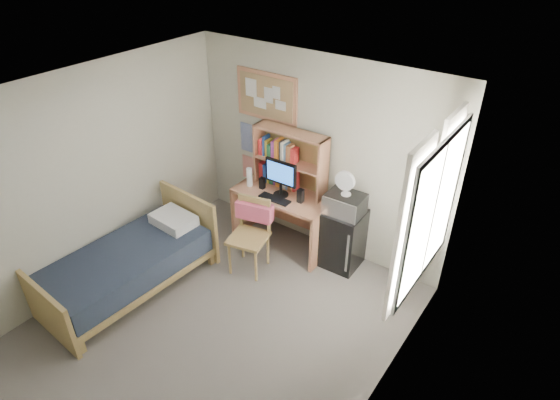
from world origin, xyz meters
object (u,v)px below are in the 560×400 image
Objects in this scene: speaker_right at (301,196)px; microwave at (345,204)px; bulletin_board at (267,96)px; mini_fridge at (343,238)px; monitor at (281,179)px; desk at (283,219)px; bed at (128,270)px; desk_fan at (347,184)px; speaker_left at (262,183)px; desk_chair at (248,238)px.

microwave reaches higher than speaker_right.
bulletin_board reaches higher than speaker_right.
monitor is (-0.87, -0.14, 0.65)m from mini_fridge.
microwave is at bearing 3.25° from desk.
monitor reaches higher than mini_fridge.
bed is 2.82m from desk_fan.
monitor is 3.05× the size of speaker_left.
bulletin_board is 0.96× the size of desk_chair.
desk_chair reaches higher than speaker_left.
bulletin_board reaches higher than desk_fan.
mini_fridge is 0.41× the size of bed.
desk is 1.19m from desk_fan.
bulletin_board is 0.72× the size of desk.
mini_fridge is at bearing 4.56° from desk.
desk is 7.23× the size of speaker_right.
speaker_left is at bearing -62.64° from bulletin_board.
desk_fan reaches higher than desk.
microwave reaches higher than speaker_left.
desk is at bearing 64.73° from bed.
bed is (-1.00, -1.82, -0.14)m from desk.
mini_fridge is 5.10× the size of speaker_left.
bulletin_board reaches higher than speaker_left.
microwave reaches higher than desk_chair.
monitor is at bearing 73.29° from desk_chair.
mini_fridge is 0.53m from microwave.
speaker_left is 0.35× the size of microwave.
monitor reaches higher than desk_chair.
desk is at bearing 73.70° from desk_chair.
desk_fan is at bearing 48.78° from bed.
bulletin_board is 1.57m from desk_fan.
monitor is at bearing -90.00° from desk.
mini_fridge is (0.91, 0.78, -0.09)m from desk_chair.
speaker_right reaches higher than bed.
desk is 2.08m from bed.
desk is at bearing -176.37° from mini_fridge.
speaker_left reaches higher than mini_fridge.
desk_chair is 0.84m from speaker_right.
bed is (-0.50, -2.15, -1.65)m from bulletin_board.
desk is at bearing -177.68° from microwave.
monitor is at bearing -173.77° from desk_fan.
desk_fan reaches higher than mini_fridge.
microwave reaches higher than mini_fridge.
desk_fan is (1.87, 1.88, 0.94)m from bed.
desk_fan is at bearing -90.00° from mini_fridge.
speaker_left is (-0.30, -0.01, -0.16)m from monitor.
mini_fridge is at bearing 90.00° from desk_fan.
speaker_left is (-0.30, -0.07, 0.48)m from desk.
desk is 1.32× the size of desk_chair.
desk_fan is (0.57, 0.12, 0.31)m from speaker_right.
bulletin_board is at bearing 153.49° from speaker_right.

